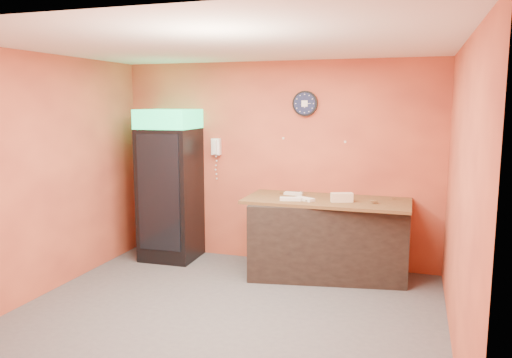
% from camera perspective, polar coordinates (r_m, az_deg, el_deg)
% --- Properties ---
extents(floor, '(4.50, 4.50, 0.00)m').
position_cam_1_polar(floor, '(5.51, -3.54, -15.25)').
color(floor, '#47474C').
rests_on(floor, ground).
extents(back_wall, '(4.50, 0.02, 2.80)m').
position_cam_1_polar(back_wall, '(6.98, 2.33, 1.83)').
color(back_wall, '#DF653F').
rests_on(back_wall, floor).
extents(left_wall, '(0.02, 4.00, 2.80)m').
position_cam_1_polar(left_wall, '(6.28, -23.17, 0.36)').
color(left_wall, '#DF653F').
rests_on(left_wall, floor).
extents(right_wall, '(0.02, 4.00, 2.80)m').
position_cam_1_polar(right_wall, '(4.77, 22.35, -2.03)').
color(right_wall, '#DF653F').
rests_on(right_wall, floor).
extents(ceiling, '(4.50, 4.00, 0.02)m').
position_cam_1_polar(ceiling, '(5.06, -3.85, 15.09)').
color(ceiling, white).
rests_on(ceiling, back_wall).
extents(beverage_cooler, '(0.77, 0.79, 2.14)m').
position_cam_1_polar(beverage_cooler, '(7.20, -9.89, -0.91)').
color(beverage_cooler, black).
rests_on(beverage_cooler, floor).
extents(prep_counter, '(2.07, 1.19, 0.98)m').
position_cam_1_polar(prep_counter, '(6.57, 8.02, -6.80)').
color(prep_counter, black).
rests_on(prep_counter, floor).
extents(wall_clock, '(0.34, 0.06, 0.34)m').
position_cam_1_polar(wall_clock, '(6.81, 5.62, 8.58)').
color(wall_clock, black).
rests_on(wall_clock, back_wall).
extents(wall_phone, '(0.13, 0.11, 0.24)m').
position_cam_1_polar(wall_phone, '(7.20, -4.59, 3.70)').
color(wall_phone, white).
rests_on(wall_phone, back_wall).
extents(butcher_paper, '(2.09, 0.96, 0.04)m').
position_cam_1_polar(butcher_paper, '(6.46, 8.12, -2.45)').
color(butcher_paper, brown).
rests_on(butcher_paper, prep_counter).
extents(sub_roll_stack, '(0.29, 0.18, 0.11)m').
position_cam_1_polar(sub_roll_stack, '(6.28, 9.79, -2.09)').
color(sub_roll_stack, beige).
rests_on(sub_roll_stack, butcher_paper).
extents(wrapped_sandwich_left, '(0.28, 0.16, 0.04)m').
position_cam_1_polar(wrapped_sandwich_left, '(6.30, 3.96, -2.29)').
color(wrapped_sandwich_left, silver).
rests_on(wrapped_sandwich_left, butcher_paper).
extents(wrapped_sandwich_mid, '(0.28, 0.22, 0.04)m').
position_cam_1_polar(wrapped_sandwich_mid, '(6.32, 5.59, -2.29)').
color(wrapped_sandwich_mid, silver).
rests_on(wrapped_sandwich_mid, butcher_paper).
extents(wrapped_sandwich_right, '(0.25, 0.11, 0.04)m').
position_cam_1_polar(wrapped_sandwich_right, '(6.68, 4.31, -1.68)').
color(wrapped_sandwich_right, silver).
rests_on(wrapped_sandwich_right, butcher_paper).
extents(kitchen_tool, '(0.06, 0.06, 0.06)m').
position_cam_1_polar(kitchen_tool, '(6.66, 5.31, -1.64)').
color(kitchen_tool, silver).
rests_on(kitchen_tool, butcher_paper).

